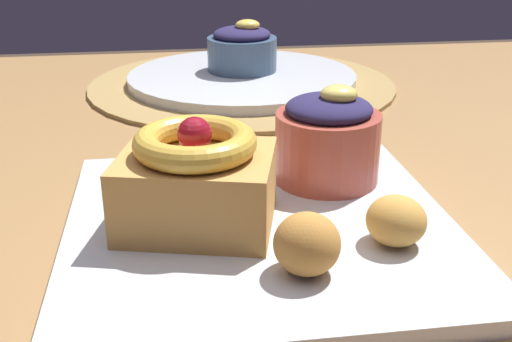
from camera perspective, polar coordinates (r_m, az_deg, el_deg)
dining_table at (r=0.62m, az=-7.87°, el=-7.39°), size 1.25×0.91×0.73m
woven_placemat at (r=0.80m, az=-1.27°, el=7.91°), size 0.38×0.38×0.00m
front_plate at (r=0.43m, az=0.38°, el=-5.17°), size 0.26×0.26×0.01m
cake_slice at (r=0.41m, az=-5.45°, el=-0.76°), size 0.12×0.10×0.08m
berry_ramekin at (r=0.48m, az=6.54°, el=2.95°), size 0.08×0.08×0.08m
fritter_front at (r=0.40m, az=12.64°, el=-4.42°), size 0.04×0.04×0.03m
fritter_middle at (r=0.36m, az=4.66°, el=-6.64°), size 0.04×0.04×0.04m
back_plate at (r=0.80m, az=-1.27°, el=8.50°), size 0.29×0.29×0.01m
back_ramekin at (r=0.81m, az=-1.27°, el=11.07°), size 0.09×0.09×0.07m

